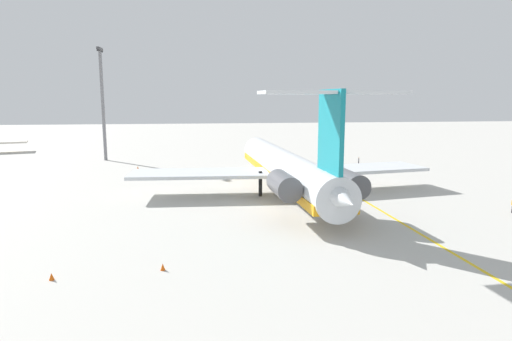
{
  "coord_description": "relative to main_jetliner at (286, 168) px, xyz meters",
  "views": [
    {
      "loc": [
        -62.16,
        19.71,
        13.35
      ],
      "look_at": [
        -2.09,
        11.54,
        3.35
      ],
      "focal_mm": 30.6,
      "sensor_mm": 36.0,
      "label": 1
    }
  ],
  "objects": [
    {
      "name": "ground",
      "position": [
        3.46,
        -7.48,
        -3.89
      ],
      "size": [
        355.35,
        355.35,
        0.0
      ],
      "primitive_type": "plane",
      "color": "#B7B5AD"
    },
    {
      "name": "safety_cone_wingtip",
      "position": [
        26.17,
        23.59,
        -3.61
      ],
      "size": [
        0.4,
        0.4,
        0.55
      ],
      "primitive_type": "cone",
      "color": "#EA590F",
      "rests_on": "ground"
    },
    {
      "name": "safety_cone_nose",
      "position": [
        -26.19,
        23.2,
        -3.61
      ],
      "size": [
        0.4,
        0.4,
        0.55
      ],
      "primitive_type": "cone",
      "color": "#EA590F",
      "rests_on": "ground"
    },
    {
      "name": "taxiway_centreline",
      "position": [
        1.37,
        -9.51,
        -3.89
      ],
      "size": [
        71.68,
        1.06,
        0.01
      ],
      "primitive_type": "cube",
      "rotation": [
        0.0,
        0.0,
        0.01
      ],
      "color": "gold",
      "rests_on": "ground"
    },
    {
      "name": "safety_cone_tail",
      "position": [
        -25.39,
        15.12,
        -3.61
      ],
      "size": [
        0.4,
        0.4,
        0.55
      ],
      "primitive_type": "cone",
      "color": "#EA590F",
      "rests_on": "ground"
    },
    {
      "name": "light_mast",
      "position": [
        39.84,
        32.18,
        9.32
      ],
      "size": [
        4.0,
        0.7,
        24.02
      ],
      "color": "slate",
      "rests_on": "ground"
    },
    {
      "name": "ground_crew_near_nose",
      "position": [
        24.96,
        -20.1,
        -2.82
      ],
      "size": [
        0.41,
        0.27,
        1.69
      ],
      "rotation": [
        0.0,
        0.0,
        5.02
      ],
      "color": "black",
      "rests_on": "ground"
    },
    {
      "name": "main_jetliner",
      "position": [
        0.0,
        0.0,
        0.0
      ],
      "size": [
        48.96,
        43.49,
        14.26
      ],
      "rotation": [
        0.0,
        0.0,
        0.05
      ],
      "color": "silver",
      "rests_on": "ground"
    }
  ]
}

